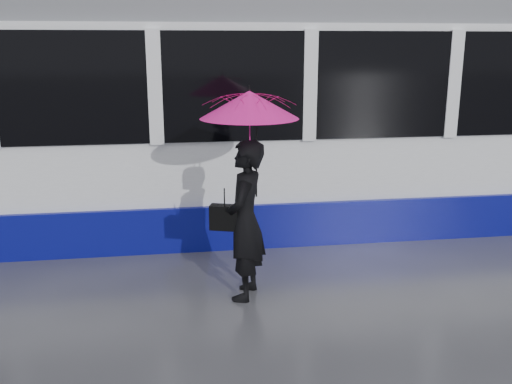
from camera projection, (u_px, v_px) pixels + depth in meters
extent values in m
plane|color=#2F2F34|center=(305.00, 283.00, 6.73)|extent=(90.00, 90.00, 0.00)
cube|color=#3F3D38|center=(277.00, 234.00, 8.43)|extent=(34.00, 0.07, 0.02)
cube|color=#3F3D38|center=(262.00, 207.00, 9.81)|extent=(34.00, 0.07, 0.02)
cube|color=white|center=(192.00, 127.00, 8.57)|extent=(24.00, 2.40, 2.95)
cube|color=navy|center=(194.00, 205.00, 8.87)|extent=(24.00, 2.56, 0.62)
cube|color=black|center=(191.00, 81.00, 8.40)|extent=(23.00, 2.48, 1.40)
cube|color=slate|center=(189.00, 12.00, 8.15)|extent=(23.60, 2.20, 0.35)
imported|color=black|center=(245.00, 221.00, 6.17)|extent=(0.61, 0.74, 1.76)
imported|color=#FF156C|center=(249.00, 131.00, 5.93)|extent=(1.22, 1.24, 0.88)
cone|color=#FF156C|center=(249.00, 105.00, 5.86)|extent=(1.31, 1.31, 0.29)
cylinder|color=black|center=(249.00, 88.00, 5.82)|extent=(0.01, 0.01, 0.07)
cylinder|color=black|center=(256.00, 162.00, 6.05)|extent=(0.02, 0.02, 0.77)
cube|color=black|center=(225.00, 217.00, 6.15)|extent=(0.34, 0.23, 0.27)
cylinder|color=black|center=(224.00, 197.00, 6.09)|extent=(0.01, 0.01, 0.18)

